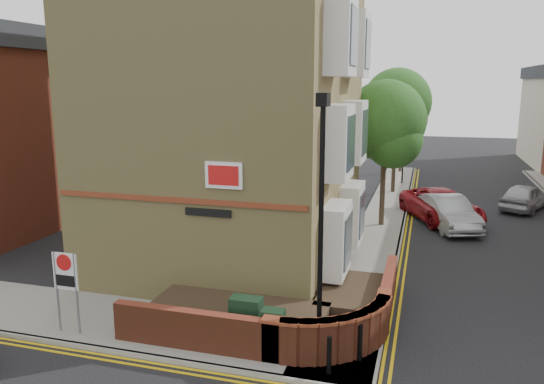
{
  "coord_description": "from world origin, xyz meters",
  "views": [
    {
      "loc": [
        3.87,
        -10.54,
        6.63
      ],
      "look_at": [
        -0.41,
        4.0,
        3.51
      ],
      "focal_mm": 35.0,
      "sensor_mm": 36.0,
      "label": 1
    }
  ],
  "objects_px": {
    "zone_sign": "(66,278)",
    "silver_car_near": "(449,213)",
    "lamppost": "(321,227)",
    "utility_cabinet_large": "(246,320)"
  },
  "relations": [
    {
      "from": "lamppost",
      "to": "zone_sign",
      "type": "height_order",
      "value": "lamppost"
    },
    {
      "from": "utility_cabinet_large",
      "to": "silver_car_near",
      "type": "distance_m",
      "value": 14.35
    },
    {
      "from": "lamppost",
      "to": "zone_sign",
      "type": "bearing_deg",
      "value": -173.93
    },
    {
      "from": "zone_sign",
      "to": "silver_car_near",
      "type": "height_order",
      "value": "zone_sign"
    },
    {
      "from": "utility_cabinet_large",
      "to": "zone_sign",
      "type": "bearing_deg",
      "value": -170.31
    },
    {
      "from": "zone_sign",
      "to": "lamppost",
      "type": "bearing_deg",
      "value": 6.07
    },
    {
      "from": "utility_cabinet_large",
      "to": "silver_car_near",
      "type": "xyz_separation_m",
      "value": [
        5.3,
        13.34,
        0.03
      ]
    },
    {
      "from": "lamppost",
      "to": "silver_car_near",
      "type": "xyz_separation_m",
      "value": [
        3.4,
        13.44,
        -2.6
      ]
    },
    {
      "from": "utility_cabinet_large",
      "to": "silver_car_near",
      "type": "relative_size",
      "value": 0.27
    },
    {
      "from": "silver_car_near",
      "to": "utility_cabinet_large",
      "type": "bearing_deg",
      "value": -131.18
    }
  ]
}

